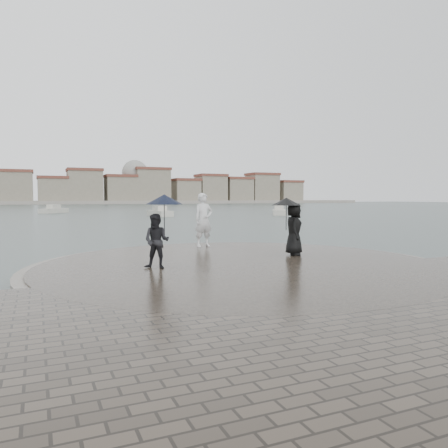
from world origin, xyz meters
name	(u,v)px	position (x,y,z in m)	size (l,w,h in m)	color
ground	(308,299)	(0.00, 0.00, 0.00)	(400.00, 400.00, 0.00)	#2B3835
kerb_ring	(241,269)	(0.00, 3.50, 0.16)	(12.50, 12.50, 0.32)	gray
quay_tip	(241,268)	(0.00, 3.50, 0.18)	(11.90, 11.90, 0.36)	#2D261E
statue	(204,220)	(0.49, 8.00, 1.43)	(0.78, 0.51, 2.13)	silver
visitor_left	(159,227)	(-2.51, 3.49, 1.49)	(1.23, 1.06, 2.04)	black
visitor_right	(292,223)	(2.32, 4.35, 1.47)	(1.22, 1.12, 1.95)	black
far_skyline	(34,188)	(-6.29, 160.71, 5.61)	(260.00, 20.00, 37.00)	gray
boats	(114,213)	(3.27, 47.28, 0.38)	(46.33, 27.90, 1.50)	#B9B6A7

